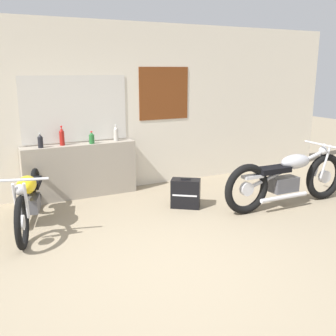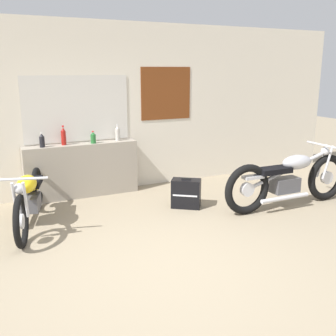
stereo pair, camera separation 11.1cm
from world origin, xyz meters
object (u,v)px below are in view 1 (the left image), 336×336
at_px(bottle_left_center, 62,137).
at_px(bottle_right_center, 116,134).
at_px(hard_case_black, 186,193).
at_px(bottle_center, 92,138).
at_px(motorcycle_yellow, 29,198).
at_px(bottle_leftmost, 40,141).
at_px(motorcycle_silver, 288,178).

height_order(bottle_left_center, bottle_right_center, bottle_left_center).
bearing_deg(hard_case_black, bottle_left_center, 141.24).
height_order(bottle_center, motorcycle_yellow, bottle_center).
bearing_deg(bottle_leftmost, bottle_right_center, 2.80).
xyz_separation_m(motorcycle_yellow, motorcycle_silver, (3.62, -0.88, 0.03)).
distance_m(bottle_leftmost, bottle_right_center, 1.23).
xyz_separation_m(bottle_leftmost, bottle_right_center, (1.23, 0.06, 0.02)).
relative_size(bottle_leftmost, hard_case_black, 0.47).
height_order(bottle_leftmost, bottle_center, bottle_leftmost).
distance_m(bottle_left_center, motorcycle_yellow, 1.34).
xyz_separation_m(bottle_right_center, motorcycle_silver, (2.06, -1.88, -0.56)).
bearing_deg(hard_case_black, motorcycle_silver, -24.18).
relative_size(bottle_right_center, motorcycle_yellow, 0.14).
relative_size(bottle_right_center, motorcycle_silver, 0.12).
bearing_deg(bottle_leftmost, motorcycle_silver, -28.92).
relative_size(bottle_center, hard_case_black, 0.41).
xyz_separation_m(bottle_left_center, bottle_right_center, (0.89, 0.01, -0.02)).
xyz_separation_m(bottle_left_center, motorcycle_silver, (2.95, -1.87, -0.58)).
distance_m(bottle_center, bottle_right_center, 0.44).
relative_size(bottle_leftmost, bottle_right_center, 0.84).
bearing_deg(bottle_left_center, motorcycle_yellow, -124.15).
distance_m(bottle_leftmost, hard_case_black, 2.34).
relative_size(bottle_leftmost, bottle_left_center, 0.75).
distance_m(motorcycle_yellow, motorcycle_silver, 3.73).
distance_m(bottle_left_center, motorcycle_silver, 3.54).
bearing_deg(bottle_left_center, hard_case_black, -38.76).
bearing_deg(bottle_right_center, hard_case_black, -62.47).
xyz_separation_m(bottle_leftmost, bottle_left_center, (0.34, 0.05, 0.03)).
height_order(bottle_leftmost, bottle_left_center, bottle_left_center).
distance_m(motorcycle_yellow, hard_case_black, 2.23).
xyz_separation_m(bottle_center, motorcycle_silver, (2.49, -1.81, -0.53)).
distance_m(bottle_right_center, motorcycle_silver, 2.84).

